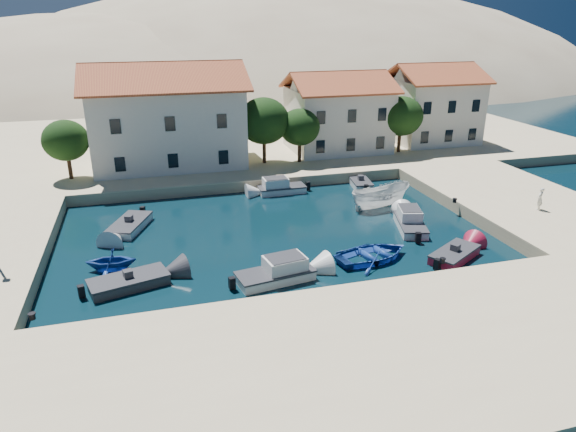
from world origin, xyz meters
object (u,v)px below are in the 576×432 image
(building_mid, at_px, (338,111))
(cabin_cruiser_east, at_px, (411,223))
(pedestrian, at_px, (540,199))
(boat_east, at_px, (380,207))
(building_right, at_px, (432,102))
(cabin_cruiser_south, at_px, (275,273))
(rowboat_south, at_px, (372,259))
(building_left, at_px, (167,113))

(building_mid, height_order, cabin_cruiser_east, building_mid)
(pedestrian, bearing_deg, boat_east, -65.96)
(cabin_cruiser_east, bearing_deg, building_right, -15.99)
(building_right, relative_size, pedestrian, 5.50)
(cabin_cruiser_south, relative_size, cabin_cruiser_east, 1.02)
(building_mid, bearing_deg, cabin_cruiser_east, -95.61)
(building_mid, distance_m, rowboat_south, 26.21)
(building_left, height_order, building_mid, building_left)
(rowboat_south, height_order, pedestrian, pedestrian)
(building_right, relative_size, rowboat_south, 1.86)
(building_right, relative_size, boat_east, 1.76)
(rowboat_south, distance_m, pedestrian, 15.12)
(building_left, distance_m, rowboat_south, 26.89)
(building_mid, height_order, building_right, building_right)
(cabin_cruiser_east, height_order, boat_east, cabin_cruiser_east)
(pedestrian, bearing_deg, rowboat_south, -24.39)
(building_right, xyz_separation_m, boat_east, (-14.19, -16.93, -5.47))
(building_right, distance_m, cabin_cruiser_east, 26.39)
(building_left, xyz_separation_m, building_mid, (18.00, 1.00, -0.71))
(building_mid, xyz_separation_m, cabin_cruiser_south, (-13.61, -25.80, -4.75))
(rowboat_south, bearing_deg, cabin_cruiser_south, 88.13)
(building_mid, distance_m, cabin_cruiser_east, 21.41)
(rowboat_south, bearing_deg, building_left, 14.39)
(building_left, height_order, building_right, building_left)
(building_right, bearing_deg, boat_east, -129.97)
(cabin_cruiser_east, bearing_deg, building_left, 55.72)
(building_mid, xyz_separation_m, cabin_cruiser_east, (-2.04, -20.78, -4.75))
(building_right, height_order, rowboat_south, building_right)
(building_left, distance_m, building_mid, 18.04)
(building_right, height_order, cabin_cruiser_east, building_right)
(building_right, height_order, pedestrian, building_right)
(pedestrian, bearing_deg, cabin_cruiser_east, -42.09)
(boat_east, bearing_deg, building_left, 38.27)
(building_left, xyz_separation_m, cabin_cruiser_south, (4.39, -24.80, -5.46))
(rowboat_south, xyz_separation_m, pedestrian, (14.77, 2.66, 1.86))
(cabin_cruiser_east, xyz_separation_m, boat_east, (-0.15, 4.85, -0.48))
(building_left, distance_m, cabin_cruiser_south, 25.77)
(rowboat_south, bearing_deg, cabin_cruiser_east, -61.29)
(building_mid, height_order, rowboat_south, building_mid)
(building_left, distance_m, building_right, 30.07)
(building_mid, relative_size, pedestrian, 6.11)
(building_right, bearing_deg, building_left, -176.19)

